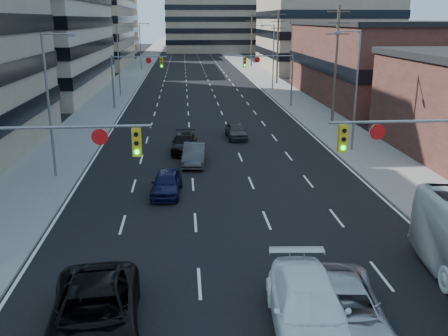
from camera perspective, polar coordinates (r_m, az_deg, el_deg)
road_surface at (r=141.44m, az=-3.78°, el=12.70°), size 18.00×300.00×0.02m
sidewalk_left at (r=141.73m, az=-8.55°, el=12.59°), size 5.00×300.00×0.15m
sidewalk_right at (r=142.09m, az=0.97°, el=12.78°), size 5.00×300.00×0.15m
office_left_far at (r=113.22m, az=-16.27°, el=15.16°), size 20.00×30.00×16.00m
storefront_right_mid at (r=66.69m, az=18.95°, el=11.28°), size 20.00×30.00×9.00m
office_right_far at (r=102.80m, az=11.13°, el=14.85°), size 22.00×28.00×14.00m
bg_block_left at (r=153.27m, az=-14.89°, el=16.25°), size 24.00×24.00×20.00m
bg_block_right at (r=145.23m, az=9.35°, el=14.99°), size 22.00×22.00×12.00m
signal_near_left at (r=20.52m, az=-19.18°, el=0.38°), size 6.59×0.33×6.00m
signal_near_right at (r=22.08m, az=21.57°, el=1.24°), size 6.59×0.33×6.00m
signal_far_left at (r=56.62m, az=-10.30°, el=10.89°), size 6.09×0.33×6.00m
signal_far_right at (r=57.22m, az=5.49°, el=11.14°), size 6.09×0.33×6.00m
utility_pole_block at (r=49.41m, az=12.65°, el=11.67°), size 2.20×0.28×11.00m
utility_pole_midblock at (r=78.53m, az=6.16°, el=13.69°), size 2.20×0.28×11.00m
utility_pole_distant at (r=108.13m, az=3.17°, el=14.55°), size 2.20×0.28×11.00m
streetlight_left_near at (r=32.48m, az=-19.19°, el=7.43°), size 2.03×0.22×9.00m
streetlight_left_mid at (r=66.75m, az=-11.85°, el=12.30°), size 2.03×0.22×9.00m
streetlight_left_far at (r=101.53m, az=-9.46°, el=13.81°), size 2.03×0.22×9.00m
streetlight_right_near at (r=38.50m, az=14.67°, el=9.13°), size 2.03×0.22×9.00m
streetlight_right_far at (r=72.35m, az=5.55°, el=12.88°), size 2.03×0.22×9.00m
black_pickup at (r=16.82m, az=-14.62°, el=-15.91°), size 3.35×6.34×1.70m
white_van at (r=16.79m, az=9.66°, el=-15.60°), size 2.81×6.06×1.71m
silver_suv at (r=17.12m, az=13.43°, el=-15.47°), size 3.22×5.87×1.56m
sedan_blue at (r=28.92m, az=-6.58°, el=-1.71°), size 1.92×4.15×1.38m
sedan_grey_center at (r=34.81m, az=-3.42°, el=1.58°), size 1.83×4.40×1.41m
sedan_black_far at (r=38.15m, az=-4.54°, el=2.84°), size 2.12×4.70×1.34m
sedan_grey_right at (r=42.44m, az=1.40°, el=4.32°), size 1.76×4.03×1.35m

